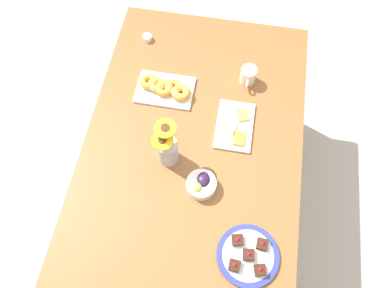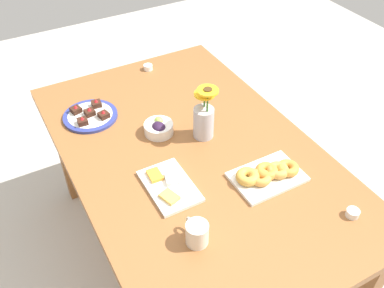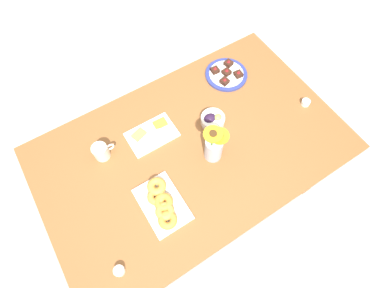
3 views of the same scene
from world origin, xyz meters
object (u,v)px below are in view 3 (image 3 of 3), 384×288
object	(u,v)px
grape_bowl	(213,120)
flower_vase	(214,147)
coffee_mug	(101,151)
dessert_plate	(226,74)
jam_cup_berry	(119,271)
dining_table	(192,154)
croissant_platter	(162,203)
cheese_platter	(152,134)
jam_cup_honey	(306,102)

from	to	relation	value
grape_bowl	flower_vase	world-z (taller)	flower_vase
coffee_mug	dessert_plate	world-z (taller)	coffee_mug
jam_cup_berry	flower_vase	size ratio (longest dim) A/B	0.19
grape_bowl	jam_cup_berry	bearing A→B (deg)	-151.68
dining_table	dessert_plate	size ratio (longest dim) A/B	6.34
jam_cup_berry	croissant_platter	bearing A→B (deg)	27.62
cheese_platter	jam_cup_honey	world-z (taller)	cheese_platter
croissant_platter	dessert_plate	size ratio (longest dim) A/B	1.14
coffee_mug	croissant_platter	xyz separation A→B (m)	(0.13, -0.39, -0.02)
croissant_platter	jam_cup_honey	bearing A→B (deg)	4.25
grape_bowl	jam_cup_honey	distance (m)	0.55
cheese_platter	croissant_platter	bearing A→B (deg)	-111.64
flower_vase	cheese_platter	bearing A→B (deg)	127.16
dessert_plate	flower_vase	size ratio (longest dim) A/B	0.98
grape_bowl	jam_cup_honey	world-z (taller)	grape_bowl
cheese_platter	dessert_plate	distance (m)	0.59
coffee_mug	dessert_plate	size ratio (longest dim) A/B	0.45
dining_table	grape_bowl	bearing A→B (deg)	21.81
jam_cup_berry	grape_bowl	bearing A→B (deg)	28.32
coffee_mug	grape_bowl	world-z (taller)	coffee_mug
grape_bowl	croissant_platter	world-z (taller)	grape_bowl
croissant_platter	jam_cup_honey	distance (m)	0.98
dining_table	jam_cup_honey	bearing A→B (deg)	-9.01
jam_cup_berry	flower_vase	xyz separation A→B (m)	(0.66, 0.25, 0.07)
cheese_platter	jam_cup_honey	size ratio (longest dim) A/B	5.42
coffee_mug	croissant_platter	distance (m)	0.41
cheese_platter	croissant_platter	xyz separation A→B (m)	(-0.14, -0.36, 0.01)
dining_table	coffee_mug	size ratio (longest dim) A/B	14.02
coffee_mug	cheese_platter	bearing A→B (deg)	-6.05
coffee_mug	cheese_platter	size ratio (longest dim) A/B	0.44
dessert_plate	flower_vase	world-z (taller)	flower_vase
croissant_platter	dessert_plate	distance (m)	0.87
dining_table	jam_cup_berry	bearing A→B (deg)	-149.86
jam_cup_honey	jam_cup_berry	distance (m)	1.30
jam_cup_berry	dessert_plate	distance (m)	1.21
coffee_mug	grape_bowl	size ratio (longest dim) A/B	0.88
coffee_mug	grape_bowl	distance (m)	0.61
jam_cup_honey	dessert_plate	world-z (taller)	dessert_plate
dining_table	croissant_platter	distance (m)	0.36
grape_bowl	dessert_plate	distance (m)	0.35
grape_bowl	coffee_mug	bearing A→B (deg)	166.87
coffee_mug	grape_bowl	xyz separation A→B (m)	(0.59, -0.14, -0.02)
croissant_platter	dessert_plate	world-z (taller)	dessert_plate
flower_vase	croissant_platter	bearing A→B (deg)	-166.04
croissant_platter	flower_vase	distance (m)	0.37
jam_cup_honey	jam_cup_berry	xyz separation A→B (m)	(-1.28, -0.23, 0.00)
cheese_platter	dessert_plate	bearing A→B (deg)	11.98
flower_vase	dessert_plate	bearing A→B (deg)	47.17
cheese_platter	flower_vase	distance (m)	0.35
dining_table	flower_vase	xyz separation A→B (m)	(0.07, -0.10, 0.18)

